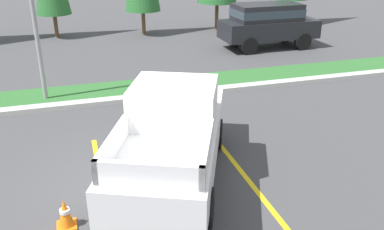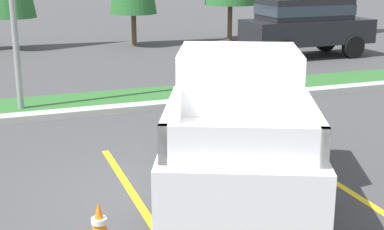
# 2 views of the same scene
# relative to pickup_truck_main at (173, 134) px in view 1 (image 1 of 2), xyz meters

# --- Properties ---
(ground_plane) EXTENTS (120.00, 120.00, 0.00)m
(ground_plane) POSITION_rel_pickup_truck_main_xyz_m (-0.66, -0.06, -1.04)
(ground_plane) COLOR #424244
(parking_line_near) EXTENTS (0.12, 4.80, 0.01)m
(parking_line_near) POSITION_rel_pickup_truck_main_xyz_m (-1.57, -0.05, -1.04)
(parking_line_near) COLOR yellow
(parking_line_near) RESTS_ON ground
(parking_line_far) EXTENTS (0.12, 4.80, 0.01)m
(parking_line_far) POSITION_rel_pickup_truck_main_xyz_m (1.53, -0.05, -1.04)
(parking_line_far) COLOR yellow
(parking_line_far) RESTS_ON ground
(curb_strip) EXTENTS (56.00, 0.40, 0.15)m
(curb_strip) POSITION_rel_pickup_truck_main_xyz_m (-0.66, 4.94, -0.97)
(curb_strip) COLOR #B2B2AD
(curb_strip) RESTS_ON ground
(grass_median) EXTENTS (56.00, 1.80, 0.06)m
(grass_median) POSITION_rel_pickup_truck_main_xyz_m (-0.66, 6.04, -1.01)
(grass_median) COLOR #2D662D
(grass_median) RESTS_ON ground
(pickup_truck_main) EXTENTS (3.82, 5.53, 2.10)m
(pickup_truck_main) POSITION_rel_pickup_truck_main_xyz_m (0.00, 0.00, 0.00)
(pickup_truck_main) COLOR black
(pickup_truck_main) RESTS_ON ground
(suv_distant) EXTENTS (4.63, 2.02, 2.10)m
(suv_distant) POSITION_rel_pickup_truck_main_xyz_m (7.26, 10.10, 0.20)
(suv_distant) COLOR black
(suv_distant) RESTS_ON ground
(traffic_cone) EXTENTS (0.36, 0.36, 0.60)m
(traffic_cone) POSITION_rel_pickup_truck_main_xyz_m (-2.33, -1.12, -0.75)
(traffic_cone) COLOR orange
(traffic_cone) RESTS_ON ground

